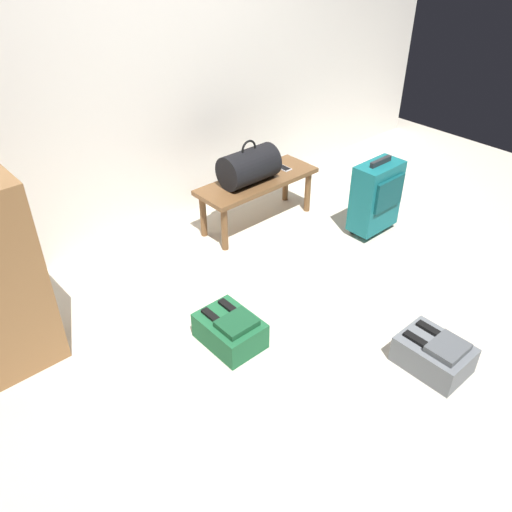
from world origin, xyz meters
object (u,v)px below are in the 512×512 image
at_px(duffel_bag_black, 249,166).
at_px(suitcase_upright_teal, 376,196).
at_px(bench, 257,186).
at_px(cell_phone, 283,168).
at_px(backpack_grey, 434,354).
at_px(backpack_green, 230,330).

xyz_separation_m(duffel_bag_black, suitcase_upright_teal, (0.66, -0.70, -0.20)).
height_order(bench, cell_phone, cell_phone).
bearing_deg(duffel_bag_black, bench, 0.00).
xyz_separation_m(bench, duffel_bag_black, (-0.09, -0.00, 0.19)).
relative_size(bench, suitcase_upright_teal, 1.63).
bearing_deg(cell_phone, suitcase_upright_teal, -67.39).
height_order(duffel_bag_black, backpack_grey, duffel_bag_black).
relative_size(bench, duffel_bag_black, 2.27).
xyz_separation_m(duffel_bag_black, backpack_green, (-0.95, -0.92, -0.43)).
bearing_deg(suitcase_upright_teal, bench, 129.36).
bearing_deg(duffel_bag_black, suitcase_upright_teal, -46.68).
relative_size(bench, backpack_green, 2.63).
xyz_separation_m(cell_phone, backpack_grey, (-0.60, -1.84, -0.30)).
height_order(bench, duffel_bag_black, duffel_bag_black).
bearing_deg(cell_phone, backpack_grey, -108.14).
relative_size(cell_phone, suitcase_upright_teal, 0.23).
bearing_deg(backpack_green, backpack_grey, -51.41).
height_order(bench, backpack_green, bench).
distance_m(suitcase_upright_teal, backpack_green, 1.65).
bearing_deg(cell_phone, duffel_bag_black, -178.58).
height_order(duffel_bag_black, suitcase_upright_teal, duffel_bag_black).
distance_m(suitcase_upright_teal, backpack_grey, 1.45).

